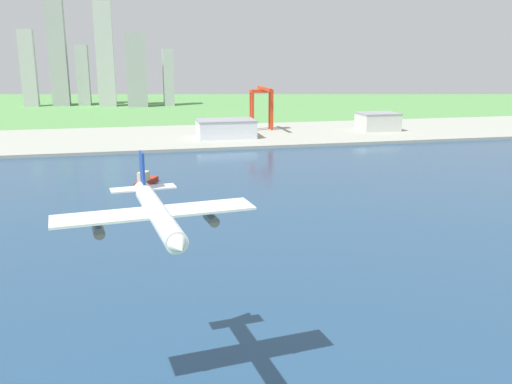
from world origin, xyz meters
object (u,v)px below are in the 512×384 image
object	(u,v)px
warehouse_main	(226,128)
port_crane_red	(262,99)
airplane_landing	(157,213)
tugboat_small	(146,180)
warehouse_annex	(378,121)

from	to	relation	value
warehouse_main	port_crane_red	bearing A→B (deg)	42.48
airplane_landing	warehouse_main	distance (m)	362.50
tugboat_small	port_crane_red	size ratio (longest dim) A/B	0.44
warehouse_main	warehouse_annex	distance (m)	147.27
tugboat_small	warehouse_annex	bearing A→B (deg)	37.16
port_crane_red	warehouse_main	size ratio (longest dim) A/B	0.95
airplane_landing	warehouse_main	size ratio (longest dim) A/B	0.90
port_crane_red	warehouse_main	distance (m)	59.01
airplane_landing	tugboat_small	bearing A→B (deg)	89.46
warehouse_annex	port_crane_red	bearing A→B (deg)	167.46
airplane_landing	tugboat_small	world-z (taller)	airplane_landing
port_crane_red	warehouse_main	world-z (taller)	port_crane_red
tugboat_small	warehouse_main	size ratio (longest dim) A/B	0.42
airplane_landing	warehouse_annex	xyz separation A→B (m)	(220.86, 367.10, -30.79)
airplane_landing	tugboat_small	size ratio (longest dim) A/B	2.14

